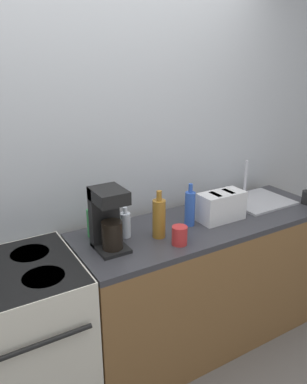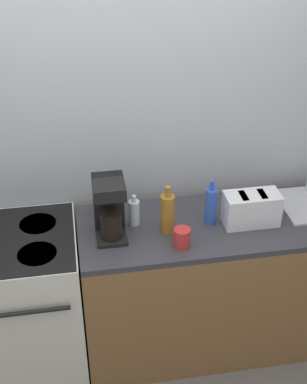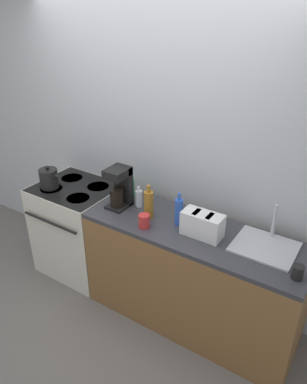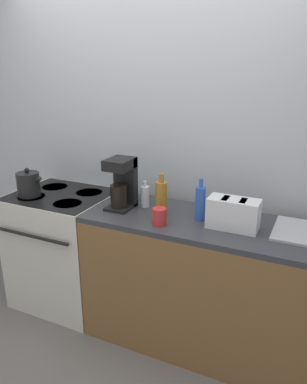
{
  "view_description": "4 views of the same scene",
  "coord_description": "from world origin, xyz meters",
  "views": [
    {
      "loc": [
        -0.81,
        -1.42,
        1.91
      ],
      "look_at": [
        0.23,
        0.32,
        1.18
      ],
      "focal_mm": 35.0,
      "sensor_mm": 36.0,
      "label": 1
    },
    {
      "loc": [
        -0.23,
        -2.04,
        2.67
      ],
      "look_at": [
        0.17,
        0.35,
        1.12
      ],
      "focal_mm": 50.0,
      "sensor_mm": 36.0,
      "label": 2
    },
    {
      "loc": [
        1.66,
        -1.86,
        2.51
      ],
      "look_at": [
        0.2,
        0.38,
        1.09
      ],
      "focal_mm": 35.0,
      "sensor_mm": 36.0,
      "label": 3
    },
    {
      "loc": [
        1.16,
        -1.81,
        1.85
      ],
      "look_at": [
        0.14,
        0.34,
        1.05
      ],
      "focal_mm": 35.0,
      "sensor_mm": 36.0,
      "label": 4
    }
  ],
  "objects": [
    {
      "name": "stove",
      "position": [
        -0.64,
        0.32,
        0.47
      ],
      "size": [
        0.74,
        0.68,
        0.92
      ],
      "color": "silver",
      "rests_on": "ground_plane"
    },
    {
      "name": "bottle_amber",
      "position": [
        0.23,
        0.26,
        1.04
      ],
      "size": [
        0.08,
        0.08,
        0.29
      ],
      "color": "#9E6B23",
      "rests_on": "counter_block"
    },
    {
      "name": "bottle_clear",
      "position": [
        0.06,
        0.36,
        1.0
      ],
      "size": [
        0.06,
        0.06,
        0.19
      ],
      "color": "silver",
      "rests_on": "counter_block"
    },
    {
      "name": "counter_block",
      "position": [
        0.63,
        0.3,
        0.46
      ],
      "size": [
        1.76,
        0.59,
        0.92
      ],
      "color": "brown",
      "rests_on": "ground_plane"
    },
    {
      "name": "bottle_blue",
      "position": [
        0.48,
        0.3,
        1.03
      ],
      "size": [
        0.06,
        0.06,
        0.27
      ],
      "color": "#2D56B7",
      "rests_on": "counter_block"
    },
    {
      "name": "ground_plane",
      "position": [
        0.0,
        0.0,
        0.0
      ],
      "size": [
        12.0,
        12.0,
        0.0
      ],
      "primitive_type": "plane",
      "color": "slate"
    },
    {
      "name": "kettle",
      "position": [
        -0.83,
        0.2,
        1.01
      ],
      "size": [
        0.21,
        0.17,
        0.22
      ],
      "color": "black",
      "rests_on": "stove"
    },
    {
      "name": "wall_back",
      "position": [
        0.0,
        0.69,
        1.3
      ],
      "size": [
        8.0,
        0.05,
        2.6
      ],
      "color": "silver",
      "rests_on": "ground_plane"
    },
    {
      "name": "bottle_green",
      "position": [
        -0.1,
        0.47,
        1.01
      ],
      "size": [
        0.06,
        0.06,
        0.21
      ],
      "color": "#338C47",
      "rests_on": "counter_block"
    },
    {
      "name": "toaster",
      "position": [
        0.7,
        0.26,
        1.01
      ],
      "size": [
        0.3,
        0.15,
        0.19
      ],
      "color": "white",
      "rests_on": "counter_block"
    },
    {
      "name": "cup_red",
      "position": [
        0.28,
        0.12,
        0.97
      ],
      "size": [
        0.09,
        0.09,
        0.11
      ],
      "color": "red",
      "rests_on": "counter_block"
    },
    {
      "name": "coffee_maker",
      "position": [
        -0.07,
        0.29,
        1.1
      ],
      "size": [
        0.16,
        0.2,
        0.35
      ],
      "color": "black",
      "rests_on": "counter_block"
    }
  ]
}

